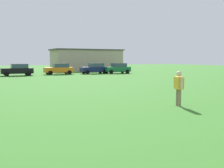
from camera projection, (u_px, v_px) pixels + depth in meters
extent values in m
cylinder|color=#8C7259|center=(180.00, 98.00, 13.81)|extent=(0.16, 0.16, 0.86)
cylinder|color=#8C7259|center=(178.00, 97.00, 14.06)|extent=(0.16, 0.16, 0.86)
cube|color=yellow|center=(179.00, 83.00, 13.87)|extent=(0.48, 0.64, 0.61)
cylinder|color=beige|center=(182.00, 83.00, 13.51)|extent=(0.13, 0.13, 0.58)
cylinder|color=beige|center=(176.00, 82.00, 14.22)|extent=(0.13, 0.13, 0.58)
sphere|color=beige|center=(179.00, 74.00, 13.82)|extent=(0.27, 0.27, 0.27)
cube|color=black|center=(17.00, 71.00, 39.01)|extent=(4.30, 1.80, 0.76)
cube|color=#334756|center=(19.00, 66.00, 39.10)|extent=(2.24, 1.58, 0.60)
cylinder|color=black|center=(7.00, 74.00, 37.61)|extent=(0.64, 0.22, 0.64)
cylinder|color=black|center=(6.00, 73.00, 39.22)|extent=(0.64, 0.22, 0.64)
cylinder|color=black|center=(29.00, 74.00, 38.87)|extent=(0.64, 0.22, 0.64)
cylinder|color=black|center=(27.00, 73.00, 40.49)|extent=(0.64, 0.22, 0.64)
cube|color=orange|center=(59.00, 70.00, 42.38)|extent=(4.30, 1.80, 0.76)
cube|color=#334756|center=(61.00, 65.00, 42.47)|extent=(2.24, 1.58, 0.60)
cylinder|color=black|center=(50.00, 73.00, 40.97)|extent=(0.64, 0.22, 0.64)
cylinder|color=black|center=(48.00, 72.00, 42.59)|extent=(0.64, 0.22, 0.64)
cylinder|color=black|center=(69.00, 72.00, 42.24)|extent=(0.64, 0.22, 0.64)
cylinder|color=black|center=(66.00, 72.00, 43.85)|extent=(0.64, 0.22, 0.64)
cube|color=#141E4C|center=(94.00, 69.00, 44.52)|extent=(4.30, 1.80, 0.76)
cube|color=#334756|center=(96.00, 65.00, 44.61)|extent=(2.24, 1.58, 0.60)
cylinder|color=black|center=(88.00, 72.00, 43.12)|extent=(0.64, 0.22, 0.64)
cylinder|color=black|center=(84.00, 72.00, 44.73)|extent=(0.64, 0.22, 0.64)
cylinder|color=black|center=(105.00, 72.00, 44.38)|extent=(0.64, 0.22, 0.64)
cylinder|color=black|center=(100.00, 71.00, 45.99)|extent=(0.64, 0.22, 0.64)
cube|color=#196B38|center=(117.00, 69.00, 45.30)|extent=(4.30, 1.80, 0.76)
cube|color=#334756|center=(119.00, 65.00, 45.39)|extent=(2.24, 1.58, 0.60)
cylinder|color=black|center=(111.00, 72.00, 43.90)|extent=(0.64, 0.22, 0.64)
cylinder|color=black|center=(107.00, 71.00, 45.51)|extent=(0.64, 0.22, 0.64)
cylinder|color=black|center=(127.00, 72.00, 45.16)|extent=(0.64, 0.22, 0.64)
cylinder|color=black|center=(122.00, 71.00, 46.78)|extent=(0.64, 0.22, 0.64)
cube|color=tan|center=(86.00, 61.00, 55.93)|extent=(13.38, 6.44, 4.07)
cube|color=#4C4742|center=(86.00, 50.00, 55.74)|extent=(13.92, 6.70, 0.24)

